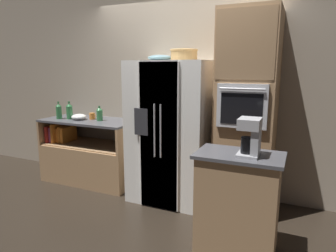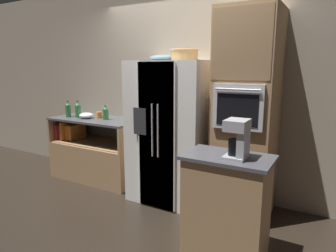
{
  "view_description": "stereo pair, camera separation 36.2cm",
  "coord_description": "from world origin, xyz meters",
  "px_view_note": "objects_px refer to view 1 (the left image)",
  "views": [
    {
      "loc": [
        1.46,
        -3.29,
        1.65
      ],
      "look_at": [
        0.01,
        -0.05,
        0.95
      ],
      "focal_mm": 32.0,
      "sensor_mm": 36.0,
      "label": 1
    },
    {
      "loc": [
        1.79,
        -3.13,
        1.65
      ],
      "look_at": [
        0.01,
        -0.05,
        0.95
      ],
      "focal_mm": 32.0,
      "sensor_mm": 36.0,
      "label": 2
    }
  ],
  "objects_px": {
    "refrigerator": "(172,132)",
    "mug": "(92,116)",
    "mixing_bowl": "(79,117)",
    "coffee_maker": "(252,136)",
    "bottle_tall": "(59,111)",
    "bottle_short": "(69,111)",
    "wall_oven": "(247,114)",
    "wicker_basket": "(184,54)",
    "fruit_bowl": "(160,58)",
    "bottle_wide": "(100,114)"
  },
  "relations": [
    {
      "from": "refrigerator",
      "to": "mug",
      "type": "distance_m",
      "value": 1.3
    },
    {
      "from": "fruit_bowl",
      "to": "bottle_tall",
      "type": "bearing_deg",
      "value": -174.77
    },
    {
      "from": "refrigerator",
      "to": "wicker_basket",
      "type": "relative_size",
      "value": 5.26
    },
    {
      "from": "fruit_bowl",
      "to": "coffee_maker",
      "type": "xyz_separation_m",
      "value": [
        1.28,
        -0.92,
        -0.67
      ]
    },
    {
      "from": "bottle_short",
      "to": "coffee_maker",
      "type": "relative_size",
      "value": 0.79
    },
    {
      "from": "wicker_basket",
      "to": "bottle_tall",
      "type": "distance_m",
      "value": 2.04
    },
    {
      "from": "refrigerator",
      "to": "mug",
      "type": "height_order",
      "value": "refrigerator"
    },
    {
      "from": "bottle_short",
      "to": "wall_oven",
      "type": "bearing_deg",
      "value": 1.73
    },
    {
      "from": "bottle_tall",
      "to": "bottle_wide",
      "type": "relative_size",
      "value": 1.21
    },
    {
      "from": "mug",
      "to": "wicker_basket",
      "type": "bearing_deg",
      "value": -2.13
    },
    {
      "from": "fruit_bowl",
      "to": "mug",
      "type": "relative_size",
      "value": 2.66
    },
    {
      "from": "bottle_tall",
      "to": "mixing_bowl",
      "type": "distance_m",
      "value": 0.33
    },
    {
      "from": "bottle_short",
      "to": "bottle_wide",
      "type": "xyz_separation_m",
      "value": [
        0.49,
        0.06,
        -0.02
      ]
    },
    {
      "from": "bottle_tall",
      "to": "bottle_short",
      "type": "relative_size",
      "value": 0.98
    },
    {
      "from": "bottle_tall",
      "to": "bottle_wide",
      "type": "height_order",
      "value": "bottle_tall"
    },
    {
      "from": "bottle_short",
      "to": "bottle_wide",
      "type": "height_order",
      "value": "bottle_short"
    },
    {
      "from": "fruit_bowl",
      "to": "mixing_bowl",
      "type": "relative_size",
      "value": 1.45
    },
    {
      "from": "fruit_bowl",
      "to": "bottle_short",
      "type": "distance_m",
      "value": 1.59
    },
    {
      "from": "coffee_maker",
      "to": "mug",
      "type": "bearing_deg",
      "value": 158.39
    },
    {
      "from": "bottle_tall",
      "to": "bottle_short",
      "type": "xyz_separation_m",
      "value": [
        0.15,
        0.06,
        0.0
      ]
    },
    {
      "from": "coffee_maker",
      "to": "bottle_wide",
      "type": "bearing_deg",
      "value": 158.03
    },
    {
      "from": "bottle_short",
      "to": "refrigerator",
      "type": "bearing_deg",
      "value": 0.32
    },
    {
      "from": "coffee_maker",
      "to": "bottle_tall",
      "type": "bearing_deg",
      "value": 164.67
    },
    {
      "from": "refrigerator",
      "to": "fruit_bowl",
      "type": "height_order",
      "value": "fruit_bowl"
    },
    {
      "from": "bottle_wide",
      "to": "mixing_bowl",
      "type": "height_order",
      "value": "bottle_wide"
    },
    {
      "from": "bottle_tall",
      "to": "mixing_bowl",
      "type": "xyz_separation_m",
      "value": [
        0.31,
        0.05,
        -0.07
      ]
    },
    {
      "from": "bottle_tall",
      "to": "coffee_maker",
      "type": "distance_m",
      "value": 2.94
    },
    {
      "from": "fruit_bowl",
      "to": "bottle_wide",
      "type": "distance_m",
      "value": 1.19
    },
    {
      "from": "refrigerator",
      "to": "bottle_tall",
      "type": "height_order",
      "value": "refrigerator"
    },
    {
      "from": "wall_oven",
      "to": "wicker_basket",
      "type": "relative_size",
      "value": 6.88
    },
    {
      "from": "mug",
      "to": "refrigerator",
      "type": "bearing_deg",
      "value": -4.29
    },
    {
      "from": "mixing_bowl",
      "to": "bottle_short",
      "type": "bearing_deg",
      "value": 179.3
    },
    {
      "from": "wicker_basket",
      "to": "fruit_bowl",
      "type": "relative_size",
      "value": 1.09
    },
    {
      "from": "wicker_basket",
      "to": "mixing_bowl",
      "type": "xyz_separation_m",
      "value": [
        -1.58,
        -0.05,
        -0.84
      ]
    },
    {
      "from": "refrigerator",
      "to": "mixing_bowl",
      "type": "xyz_separation_m",
      "value": [
        -1.44,
        -0.01,
        0.09
      ]
    },
    {
      "from": "wicker_basket",
      "to": "bottle_wide",
      "type": "xyz_separation_m",
      "value": [
        -1.26,
        0.0,
        -0.78
      ]
    },
    {
      "from": "fruit_bowl",
      "to": "mixing_bowl",
      "type": "height_order",
      "value": "fruit_bowl"
    },
    {
      "from": "wicker_basket",
      "to": "bottle_tall",
      "type": "xyz_separation_m",
      "value": [
        -1.89,
        -0.11,
        -0.77
      ]
    },
    {
      "from": "fruit_bowl",
      "to": "mixing_bowl",
      "type": "distance_m",
      "value": 1.49
    },
    {
      "from": "mug",
      "to": "mixing_bowl",
      "type": "relative_size",
      "value": 0.54
    },
    {
      "from": "bottle_wide",
      "to": "wall_oven",
      "type": "bearing_deg",
      "value": 0.58
    },
    {
      "from": "mixing_bowl",
      "to": "coffee_maker",
      "type": "height_order",
      "value": "coffee_maker"
    },
    {
      "from": "wicker_basket",
      "to": "bottle_tall",
      "type": "bearing_deg",
      "value": -176.68
    },
    {
      "from": "bottle_short",
      "to": "mixing_bowl",
      "type": "xyz_separation_m",
      "value": [
        0.17,
        -0.0,
        -0.08
      ]
    },
    {
      "from": "coffee_maker",
      "to": "fruit_bowl",
      "type": "bearing_deg",
      "value": 144.3
    },
    {
      "from": "refrigerator",
      "to": "mixing_bowl",
      "type": "relative_size",
      "value": 8.27
    },
    {
      "from": "fruit_bowl",
      "to": "bottle_wide",
      "type": "xyz_separation_m",
      "value": [
        -0.92,
        -0.03,
        -0.75
      ]
    },
    {
      "from": "wicker_basket",
      "to": "fruit_bowl",
      "type": "bearing_deg",
      "value": 174.29
    },
    {
      "from": "wicker_basket",
      "to": "mixing_bowl",
      "type": "height_order",
      "value": "wicker_basket"
    },
    {
      "from": "wall_oven",
      "to": "fruit_bowl",
      "type": "relative_size",
      "value": 7.47
    }
  ]
}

